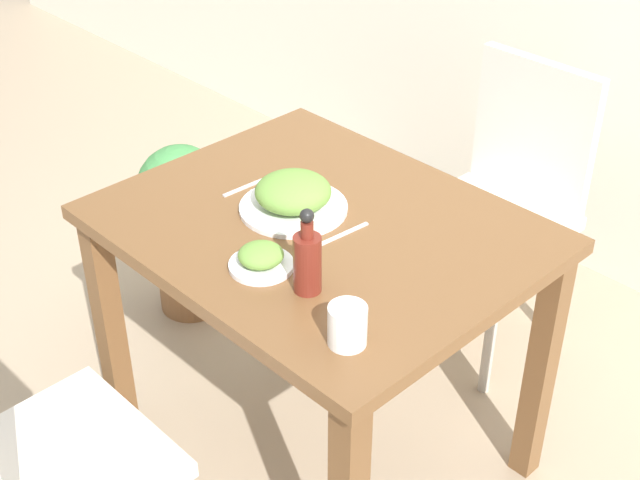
# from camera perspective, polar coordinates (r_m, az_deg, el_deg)

# --- Properties ---
(ground_plane) EXTENTS (16.00, 16.00, 0.00)m
(ground_plane) POSITION_cam_1_polar(r_m,az_deg,el_deg) (2.58, 0.00, -13.07)
(ground_plane) COLOR tan
(dining_table) EXTENTS (0.99, 0.80, 0.75)m
(dining_table) POSITION_cam_1_polar(r_m,az_deg,el_deg) (2.16, 0.00, -1.49)
(dining_table) COLOR brown
(dining_table) RESTS_ON ground_plane
(chair_near) EXTENTS (0.42, 0.42, 0.90)m
(chair_near) POSITION_cam_1_polar(r_m,az_deg,el_deg) (1.94, -18.86, -13.45)
(chair_near) COLOR silver
(chair_near) RESTS_ON ground_plane
(chair_far) EXTENTS (0.42, 0.42, 0.90)m
(chair_far) POSITION_cam_1_polar(r_m,az_deg,el_deg) (2.74, 11.72, 2.97)
(chair_far) COLOR silver
(chair_far) RESTS_ON ground_plane
(food_plate) EXTENTS (0.26, 0.26, 0.09)m
(food_plate) POSITION_cam_1_polar(r_m,az_deg,el_deg) (2.12, -1.73, 2.87)
(food_plate) COLOR white
(food_plate) RESTS_ON dining_table
(side_plate) EXTENTS (0.14, 0.14, 0.06)m
(side_plate) POSITION_cam_1_polar(r_m,az_deg,el_deg) (1.93, -3.80, -1.20)
(side_plate) COLOR white
(side_plate) RESTS_ON dining_table
(drink_cup) EXTENTS (0.08, 0.08, 0.09)m
(drink_cup) POSITION_cam_1_polar(r_m,az_deg,el_deg) (1.72, 1.77, -5.49)
(drink_cup) COLOR white
(drink_cup) RESTS_ON dining_table
(sauce_bottle) EXTENTS (0.06, 0.06, 0.20)m
(sauce_bottle) POSITION_cam_1_polar(r_m,az_deg,el_deg) (1.83, -0.82, -1.29)
(sauce_bottle) COLOR maroon
(sauce_bottle) RESTS_ON dining_table
(fork_utensil) EXTENTS (0.02, 0.16, 0.00)m
(fork_utensil) POSITION_cam_1_polar(r_m,az_deg,el_deg) (2.25, -4.50, 3.53)
(fork_utensil) COLOR silver
(fork_utensil) RESTS_ON dining_table
(spoon_utensil) EXTENTS (0.02, 0.16, 0.00)m
(spoon_utensil) POSITION_cam_1_polar(r_m,az_deg,el_deg) (2.05, 1.35, 0.31)
(spoon_utensil) COLOR silver
(spoon_utensil) RESTS_ON dining_table
(potted_plant_left) EXTENTS (0.28, 0.28, 0.60)m
(potted_plant_left) POSITION_cam_1_polar(r_m,az_deg,el_deg) (2.90, -8.69, 1.42)
(potted_plant_left) COLOR brown
(potted_plant_left) RESTS_ON ground_plane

